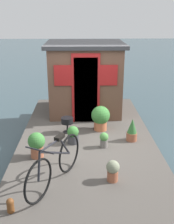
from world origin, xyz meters
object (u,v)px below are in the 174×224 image
Objects in this scene: houseboat_cabin at (85,78)px; potted_plant_fern at (113,170)px; potted_plant_succulent at (104,139)px; bicycle at (55,164)px; mooring_bollard at (10,205)px; potted_plant_mint at (37,144)px; charcoal_grill at (67,121)px; potted_plant_thyme at (132,130)px; potted_plant_basil at (101,117)px; potted_plant_sage at (73,135)px.

houseboat_cabin is 3.70m from potted_plant_fern.
bicycle is at bearing 145.35° from potted_plant_succulent.
houseboat_cabin reaches higher than mooring_bollard.
houseboat_cabin is at bearing -20.49° from potted_plant_mint.
potted_plant_fern reaches higher than potted_plant_succulent.
mooring_bollard is at bearing 165.72° from charcoal_grill.
potted_plant_mint is 1.39× the size of charcoal_grill.
houseboat_cabin is at bearing 26.56° from potted_plant_thyme.
potted_plant_succulent is (-0.92, -0.01, -0.15)m from potted_plant_basil.
potted_plant_thyme is 2.31× the size of mooring_bollard.
potted_plant_thyme is (0.31, -0.66, 0.07)m from potted_plant_succulent.
charcoal_grill is (2.14, -0.11, -0.11)m from bicycle.
houseboat_cabin is 1.76m from charcoal_grill.
charcoal_grill is (2.06, 0.86, 0.08)m from potted_plant_fern.
potted_plant_thyme reaches higher than charcoal_grill.
potted_plant_basil reaches higher than potted_plant_thyme.
potted_plant_fern is 1.69m from potted_plant_thyme.
bicycle is at bearing 94.73° from potted_plant_fern.
potted_plant_basil is 3.32m from mooring_bollard.
potted_plant_sage is (1.55, -0.26, -0.19)m from bicycle.
mooring_bollard is at bearing 115.44° from potted_plant_fern.
potted_plant_mint is 2.32× the size of mooring_bollard.
mooring_bollard is at bearing 136.66° from potted_plant_thyme.
potted_plant_mint reaches higher than charcoal_grill.
potted_plant_mint is 0.86× the size of potted_plant_basil.
potted_plant_thyme reaches higher than potted_plant_fern.
potted_plant_mint is 1.67m from potted_plant_fern.
charcoal_grill is at bearing 163.31° from houseboat_cabin.
bicycle is 2.45m from potted_plant_basil.
potted_plant_mint is (-2.73, 1.02, -0.71)m from houseboat_cabin.
potted_plant_basil is 0.98m from potted_plant_sage.
potted_plant_fern is at bearing -121.42° from potted_plant_mint.
potted_plant_basil is at bearing 1.39° from potted_plant_fern.
potted_plant_basil reaches higher than mooring_bollard.
houseboat_cabin is 6.35× the size of potted_plant_succulent.
potted_plant_sage is 1.33m from potted_plant_thyme.
potted_plant_thyme is at bearing -85.76° from potted_plant_sage.
charcoal_grill reaches higher than mooring_bollard.
potted_plant_fern is 1.75m from mooring_bollard.
potted_plant_mint is 1.37× the size of potted_plant_fern.
potted_plant_sage is at bearing 25.83° from potted_plant_fern.
potted_plant_thyme reaches higher than potted_plant_sage.
charcoal_grill is (1.19, -0.56, -0.01)m from potted_plant_mint.
charcoal_grill is 1.68× the size of mooring_bollard.
potted_plant_succulent is 1.26m from potted_plant_fern.
potted_plant_basil is (1.32, -1.37, 0.04)m from potted_plant_mint.
potted_plant_basil is 2.19m from potted_plant_fern.
potted_plant_mint is at bearing 105.96° from potted_plant_succulent.
potted_plant_thyme is (0.10, -1.33, 0.05)m from potted_plant_sage.
potted_plant_succulent is (1.34, -0.93, -0.21)m from bicycle.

